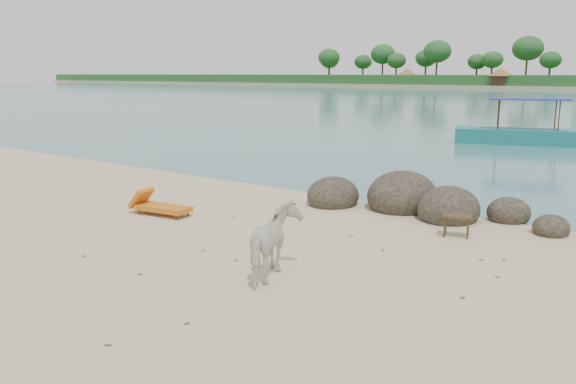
# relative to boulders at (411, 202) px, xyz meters

# --- Properties ---
(boulders) EXTENTS (6.48, 3.06, 1.35)m
(boulders) POSITION_rel_boulders_xyz_m (0.00, 0.00, 0.00)
(boulders) COLOR black
(boulders) RESTS_ON ground
(cow) EXTENTS (1.18, 1.63, 1.26)m
(cow) POSITION_rel_boulders_xyz_m (0.15, -5.96, 0.37)
(cow) COLOR white
(cow) RESTS_ON ground
(side_table) EXTENTS (0.67, 0.53, 0.47)m
(side_table) POSITION_rel_boulders_xyz_m (1.81, -1.65, -0.02)
(side_table) COLOR #342414
(side_table) RESTS_ON ground
(lounge_chair) EXTENTS (1.84, 0.87, 0.53)m
(lounge_chair) POSITION_rel_boulders_xyz_m (-4.78, -4.12, 0.01)
(lounge_chair) COLOR #BE6116
(lounge_chair) RESTS_ON ground
(boat_near) EXTENTS (7.89, 3.97, 3.74)m
(boat_near) POSITION_rel_boulders_xyz_m (-1.32, 17.05, 1.61)
(boat_near) COLOR #186E6B
(boat_near) RESTS_ON water
(dead_leaves) EXTENTS (6.94, 6.73, 0.00)m
(dead_leaves) POSITION_rel_boulders_xyz_m (0.30, -5.45, -0.25)
(dead_leaves) COLOR brown
(dead_leaves) RESTS_ON ground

